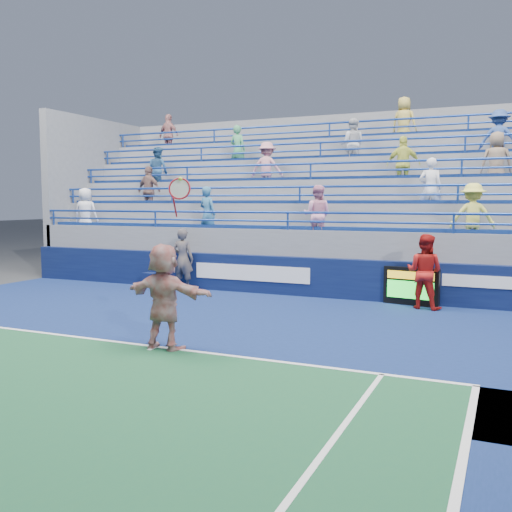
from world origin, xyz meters
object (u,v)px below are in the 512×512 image
at_px(tennis_player, 164,296).
at_px(ball_girl, 424,272).
at_px(line_judge, 183,259).
at_px(serve_speed_board, 411,287).
at_px(judge_chair, 152,279).

xyz_separation_m(tennis_player, ball_girl, (3.73, 5.91, -0.03)).
xyz_separation_m(line_judge, ball_girl, (7.10, -0.26, 0.01)).
bearing_deg(tennis_player, ball_girl, 57.71).
height_order(serve_speed_board, judge_chair, serve_speed_board).
distance_m(serve_speed_board, judge_chair, 7.92).
xyz_separation_m(tennis_player, line_judge, (-3.36, 6.17, -0.04)).
bearing_deg(ball_girl, tennis_player, 70.92).
bearing_deg(judge_chair, ball_girl, -2.43).
relative_size(tennis_player, ball_girl, 1.65).
relative_size(line_judge, ball_girl, 0.99).
xyz_separation_m(judge_chair, line_judge, (1.18, -0.09, 0.67)).
distance_m(tennis_player, line_judge, 7.03).
bearing_deg(judge_chair, line_judge, -4.21).
xyz_separation_m(serve_speed_board, judge_chair, (-7.91, 0.03, -0.24)).
xyz_separation_m(serve_speed_board, ball_girl, (0.36, -0.32, 0.44)).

